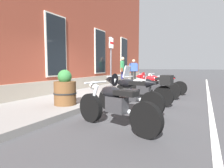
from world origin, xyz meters
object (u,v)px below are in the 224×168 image
at_px(motorcycle_black_sport, 127,92).
at_px(pedestrian_striped_shirt, 122,69).
at_px(motorcycle_grey_naked, 163,84).
at_px(motorcycle_silver_touring, 145,89).
at_px(motorcycle_red_sport, 153,84).
at_px(pedestrian_blue_top, 134,70).
at_px(parking_sign, 111,57).
at_px(barrel_planter, 65,90).
at_px(motorcycle_black_naked, 114,106).

xyz_separation_m(motorcycle_black_sport, pedestrian_striped_shirt, (6.55, 2.84, 0.53)).
bearing_deg(motorcycle_grey_naked, motorcycle_silver_touring, 179.71).
bearing_deg(motorcycle_red_sport, pedestrian_blue_top, 27.74).
distance_m(motorcycle_silver_touring, parking_sign, 2.52).
relative_size(motorcycle_grey_naked, barrel_planter, 2.08).
relative_size(motorcycle_black_sport, parking_sign, 0.85).
relative_size(pedestrian_blue_top, barrel_planter, 1.53).
bearing_deg(motorcycle_red_sport, pedestrian_striped_shirt, 37.10).
xyz_separation_m(motorcycle_silver_touring, barrel_planter, (-1.74, 1.89, 0.04)).
relative_size(motorcycle_black_sport, pedestrian_striped_shirt, 1.18).
bearing_deg(motorcycle_silver_touring, barrel_planter, 132.67).
xyz_separation_m(motorcycle_black_naked, motorcycle_red_sport, (4.12, 0.21, 0.08)).
bearing_deg(motorcycle_grey_naked, parking_sign, 130.25).
height_order(motorcycle_red_sport, parking_sign, parking_sign).
height_order(motorcycle_red_sport, pedestrian_blue_top, pedestrian_blue_top).
height_order(motorcycle_black_sport, pedestrian_striped_shirt, pedestrian_striped_shirt).
bearing_deg(barrel_planter, pedestrian_striped_shirt, 9.01).
xyz_separation_m(motorcycle_grey_naked, pedestrian_blue_top, (3.19, 2.53, 0.55)).
bearing_deg(motorcycle_red_sport, motorcycle_silver_touring, -175.69).
bearing_deg(motorcycle_grey_naked, pedestrian_blue_top, 38.44).
bearing_deg(motorcycle_red_sport, motorcycle_black_naked, -177.02).
distance_m(pedestrian_blue_top, parking_sign, 4.87).
distance_m(motorcycle_black_sport, motorcycle_grey_naked, 4.11).
relative_size(motorcycle_red_sport, barrel_planter, 1.99).
bearing_deg(barrel_planter, parking_sign, -0.53).
xyz_separation_m(motorcycle_black_sport, motorcycle_red_sport, (2.72, -0.06, -0.02)).
height_order(motorcycle_grey_naked, barrel_planter, barrel_planter).
bearing_deg(barrel_planter, motorcycle_black_sport, -74.32).
bearing_deg(motorcycle_black_sport, barrel_planter, 105.68).
bearing_deg(motorcycle_black_naked, motorcycle_silver_touring, 2.25).
distance_m(motorcycle_black_sport, parking_sign, 3.22).
bearing_deg(motorcycle_black_sport, pedestrian_striped_shirt, 23.44).
distance_m(motorcycle_black_naked, pedestrian_blue_top, 9.10).
xyz_separation_m(pedestrian_blue_top, barrel_planter, (-7.78, -0.63, -0.44)).
xyz_separation_m(motorcycle_black_sport, pedestrian_blue_top, (7.30, 2.35, 0.44)).
distance_m(motorcycle_red_sport, pedestrian_striped_shirt, 4.83).
height_order(motorcycle_silver_touring, motorcycle_grey_naked, motorcycle_silver_touring).
bearing_deg(motorcycle_red_sport, barrel_planter, 150.90).
distance_m(motorcycle_black_naked, pedestrian_striped_shirt, 8.56).
bearing_deg(pedestrian_striped_shirt, pedestrian_blue_top, -33.05).
xyz_separation_m(motorcycle_black_naked, pedestrian_striped_shirt, (7.95, 3.11, 0.63)).
xyz_separation_m(motorcycle_grey_naked, barrel_planter, (-4.59, 1.91, 0.11)).
distance_m(parking_sign, barrel_planter, 3.19).
bearing_deg(pedestrian_striped_shirt, motorcycle_grey_naked, -128.94).
bearing_deg(pedestrian_blue_top, motorcycle_silver_touring, -157.36).
relative_size(motorcycle_black_naked, motorcycle_silver_touring, 1.00).
height_order(motorcycle_grey_naked, pedestrian_blue_top, pedestrian_blue_top).
bearing_deg(parking_sign, barrel_planter, 179.47).
height_order(motorcycle_black_naked, barrel_planter, barrel_planter).
relative_size(motorcycle_grey_naked, parking_sign, 0.91).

